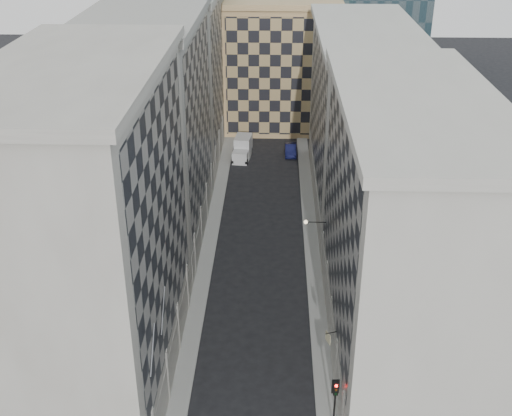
# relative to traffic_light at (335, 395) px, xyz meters

# --- Properties ---
(sidewalk_west) EXTENTS (1.50, 100.00, 0.15)m
(sidewalk_west) POSITION_rel_traffic_light_xyz_m (-10.82, 24.29, -3.03)
(sidewalk_west) COLOR #979691
(sidewalk_west) RESTS_ON ground
(sidewalk_east) EXTENTS (1.50, 100.00, 0.15)m
(sidewalk_east) POSITION_rel_traffic_light_xyz_m (-0.32, 24.29, -3.03)
(sidewalk_east) COLOR #979691
(sidewalk_east) RESTS_ON ground
(bldg_left_a) EXTENTS (10.80, 22.80, 23.70)m
(bldg_left_a) POSITION_rel_traffic_light_xyz_m (-16.45, 5.29, 8.72)
(bldg_left_a) COLOR gray
(bldg_left_a) RESTS_ON ground
(bldg_left_b) EXTENTS (10.80, 22.80, 22.70)m
(bldg_left_b) POSITION_rel_traffic_light_xyz_m (-16.45, 27.29, 8.22)
(bldg_left_b) COLOR gray
(bldg_left_b) RESTS_ON ground
(bldg_left_c) EXTENTS (10.80, 22.80, 21.70)m
(bldg_left_c) POSITION_rel_traffic_light_xyz_m (-16.45, 49.29, 7.72)
(bldg_left_c) COLOR gray
(bldg_left_c) RESTS_ON ground
(bldg_right_a) EXTENTS (10.80, 26.80, 20.70)m
(bldg_right_a) POSITION_rel_traffic_light_xyz_m (5.31, 9.29, 7.21)
(bldg_right_a) COLOR #ABA89D
(bldg_right_a) RESTS_ON ground
(bldg_right_b) EXTENTS (10.80, 28.80, 19.70)m
(bldg_right_b) POSITION_rel_traffic_light_xyz_m (5.33, 36.29, 6.74)
(bldg_right_b) COLOR #ABA89D
(bldg_right_b) RESTS_ON ground
(tan_block) EXTENTS (16.80, 14.80, 18.80)m
(tan_block) POSITION_rel_traffic_light_xyz_m (-3.57, 62.19, 6.33)
(tan_block) COLOR tan
(tan_block) RESTS_ON ground
(flagpoles_left) EXTENTS (0.10, 6.33, 2.33)m
(flagpoles_left) POSITION_rel_traffic_light_xyz_m (-11.47, 0.29, 4.89)
(flagpoles_left) COLOR gray
(flagpoles_left) RESTS_ON ground
(bracket_lamp) EXTENTS (1.98, 0.36, 0.36)m
(bracket_lamp) POSITION_rel_traffic_light_xyz_m (-1.19, 18.29, 3.09)
(bracket_lamp) COLOR black
(bracket_lamp) RESTS_ON ground
(traffic_light) EXTENTS (0.52, 0.45, 4.13)m
(traffic_light) POSITION_rel_traffic_light_xyz_m (0.00, 0.00, 0.00)
(traffic_light) COLOR black
(traffic_light) RESTS_ON sidewalk_east
(box_truck) EXTENTS (2.61, 5.29, 2.79)m
(box_truck) POSITION_rel_traffic_light_xyz_m (-8.56, 48.00, -1.89)
(box_truck) COLOR #BEBEBE
(box_truck) RESTS_ON ground
(dark_car) EXTENTS (1.51, 4.33, 1.43)m
(dark_car) POSITION_rel_traffic_light_xyz_m (-2.07, 49.17, -2.39)
(dark_car) COLOR #11133E
(dark_car) RESTS_ON ground
(shop_sign) EXTENTS (0.85, 0.75, 0.86)m
(shop_sign) POSITION_rel_traffic_light_xyz_m (-0.15, 5.08, 0.73)
(shop_sign) COLOR black
(shop_sign) RESTS_ON ground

